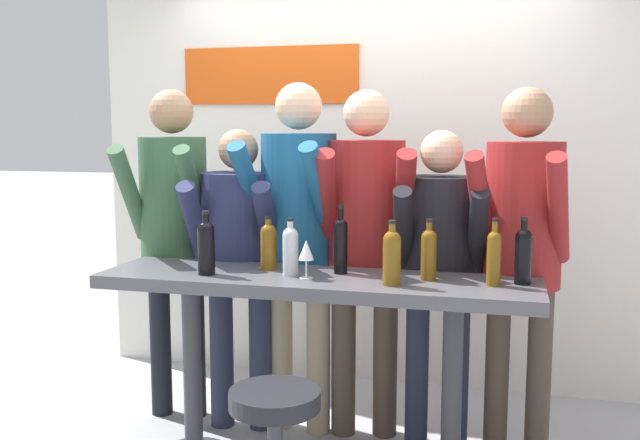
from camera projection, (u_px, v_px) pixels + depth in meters
back_wall at (371, 157)px, 4.50m from camera, size 3.62×0.12×2.88m
tasting_table at (316, 314)px, 3.28m from camera, size 2.02×0.51×0.95m
person_far_left at (173, 216)px, 3.91m from camera, size 0.47×0.60×1.83m
person_left at (239, 248)px, 3.77m from camera, size 0.51×0.58×1.62m
person_center_left at (298, 219)px, 3.71m from camera, size 0.51×0.62×1.86m
person_center at (365, 226)px, 3.66m from camera, size 0.55×0.65×1.82m
person_center_right at (439, 256)px, 3.52m from camera, size 0.47×0.55×1.61m
person_right at (523, 233)px, 3.37m from camera, size 0.49×0.61×1.81m
wine_bottle_0 at (341, 243)px, 3.30m from camera, size 0.06×0.06×0.32m
wine_bottle_1 at (206, 245)px, 3.28m from camera, size 0.08×0.08×0.30m
wine_bottle_2 at (494, 255)px, 3.05m from camera, size 0.06×0.06×0.29m
wine_bottle_3 at (392, 255)px, 3.06m from camera, size 0.08×0.08×0.28m
wine_bottle_4 at (429, 252)px, 3.16m from camera, size 0.07×0.07×0.27m
wine_bottle_5 at (523, 253)px, 3.08m from camera, size 0.07×0.07×0.29m
wine_bottle_6 at (290, 249)px, 3.26m from camera, size 0.07×0.07×0.27m
wine_bottle_7 at (269, 244)px, 3.40m from camera, size 0.08×0.08×0.26m
wine_glass_0 at (306, 251)px, 3.18m from camera, size 0.07×0.07×0.18m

